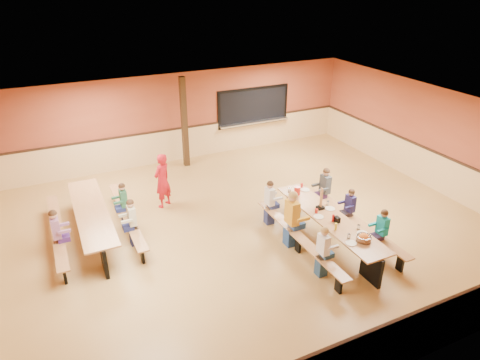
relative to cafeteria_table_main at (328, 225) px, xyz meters
name	(u,v)px	position (x,y,z in m)	size (l,w,h in m)	color
ground	(249,226)	(-1.36, 1.47, -0.53)	(12.00, 12.00, 0.00)	#A1773D
room_envelope	(250,203)	(-1.36, 1.47, 0.16)	(12.04, 10.04, 3.02)	#98462C
kitchen_pass_through	(253,108)	(1.24, 6.43, 0.96)	(2.78, 0.28, 1.38)	black
structural_post	(184,123)	(-1.56, 5.87, 0.97)	(0.18, 0.18, 3.00)	black
cafeteria_table_main	(328,225)	(0.00, 0.00, 0.00)	(1.91, 3.70, 0.74)	#A87142
cafeteria_table_second	(92,218)	(-5.04, 2.71, 0.00)	(1.91, 3.70, 0.74)	#A87142
seated_child_white_left	(323,252)	(-0.83, -0.93, 0.07)	(0.36, 0.29, 1.19)	white
seated_adult_yellow	(292,219)	(-0.83, 0.33, 0.18)	(0.47, 0.38, 1.41)	gold
seated_child_grey_left	(270,203)	(-0.83, 1.41, 0.07)	(0.37, 0.30, 1.20)	silver
seated_child_teal_right	(381,233)	(0.83, -0.87, 0.06)	(0.35, 0.28, 1.16)	#119BAF
seated_child_navy_right	(349,210)	(0.83, 0.27, 0.05)	(0.34, 0.28, 1.14)	navy
seated_child_char_right	(325,190)	(0.83, 1.33, 0.10)	(0.39, 0.32, 1.26)	#41474B
seated_child_purple_sec	(57,235)	(-5.86, 2.11, 0.09)	(0.38, 0.31, 1.23)	#97628C
seated_child_green_sec	(124,205)	(-4.21, 2.92, 0.06)	(0.35, 0.29, 1.17)	#2B6846
seated_child_tan_sec	(133,223)	(-4.21, 1.94, 0.07)	(0.36, 0.30, 1.20)	beige
standing_woman	(162,181)	(-3.04, 3.47, 0.26)	(0.57, 0.37, 1.56)	red
punch_pitcher	(297,191)	(-0.09, 1.28, 0.32)	(0.16, 0.16, 0.22)	red
chip_bowl	(364,238)	(0.07, -1.13, 0.29)	(0.32, 0.32, 0.15)	orange
napkin_dispenser	(337,220)	(0.02, -0.26, 0.28)	(0.10, 0.14, 0.13)	black
condiment_mustard	(336,227)	(-0.21, -0.53, 0.30)	(0.06, 0.06, 0.17)	yellow
condiment_ketchup	(333,218)	(-0.04, -0.19, 0.30)	(0.06, 0.06, 0.17)	#B2140F
table_paddle	(321,204)	(0.03, 0.41, 0.35)	(0.16, 0.16, 0.56)	black
place_settings	(330,215)	(0.00, 0.00, 0.27)	(0.65, 3.30, 0.11)	beige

